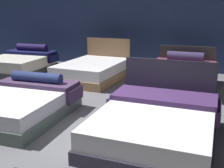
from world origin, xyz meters
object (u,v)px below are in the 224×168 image
Objects in this scene: bed_8 at (20,63)px; bed_9 at (93,70)px; bed_6 at (156,123)px; bed_10 at (180,76)px; bed_5 at (20,104)px.

bed_8 is 0.92× the size of bed_9.
bed_10 is (-0.07, 3.05, 0.02)m from bed_6.
bed_5 is 2.93m from bed_9.
bed_10 is at bearing 49.59° from bed_5.
bed_5 is 0.96× the size of bed_6.
bed_8 is 2.48m from bed_9.
bed_6 is at bearing -2.78° from bed_5.
bed_5 is at bearing -54.24° from bed_8.
bed_8 is (-4.85, 3.03, 0.02)m from bed_6.
bed_8 is 4.79m from bed_10.
bed_9 is at bearing -176.36° from bed_10.
bed_6 is 3.05m from bed_10.
bed_10 is (4.79, 0.01, 0.00)m from bed_8.
bed_10 is at bearing 91.41° from bed_6.
bed_10 is (2.31, 0.11, 0.02)m from bed_9.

